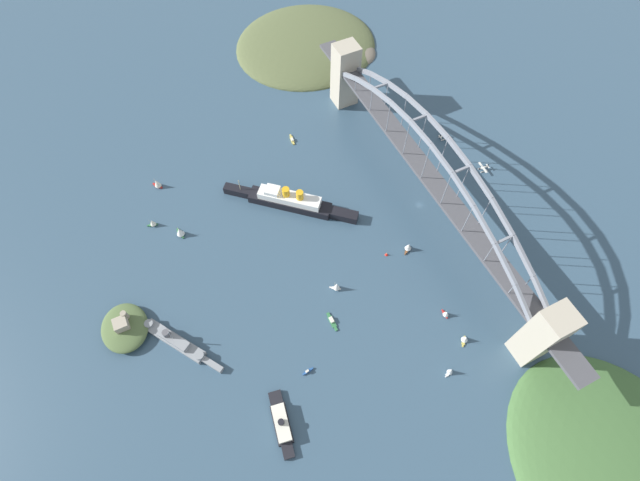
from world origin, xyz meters
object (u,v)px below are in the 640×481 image
harbor_arch_bridge (428,179)px  small_boat_10 (332,321)px  small_boat_2 (157,183)px  small_boat_7 (465,339)px  small_boat_0 (337,286)px  small_boat_6 (408,247)px  ocean_liner (290,201)px  seaplane_second_in_formation (444,136)px  small_boat_1 (450,371)px  small_boat_5 (308,371)px  harbor_ferry_steamer (282,423)px  channel_marker_buoy (387,254)px  small_boat_8 (446,313)px  small_boat_9 (152,223)px  fort_island_mid_harbor (125,327)px  small_boat_4 (180,232)px  seaplane_taxiing_near_bridge (483,168)px  naval_cruiser (174,340)px  small_boat_3 (292,140)px

harbor_arch_bridge → small_boat_10: size_ratio=23.37×
small_boat_2 → small_boat_7: 238.02m
small_boat_0 → small_boat_6: bearing=-85.1°
small_boat_7 → ocean_liner: bearing=21.4°
seaplane_second_in_formation → small_boat_1: small_boat_1 is taller
small_boat_7 → small_boat_6: bearing=-2.1°
harbor_arch_bridge → small_boat_5: bearing=120.7°
harbor_ferry_steamer → channel_marker_buoy: harbor_ferry_steamer is taller
harbor_arch_bridge → small_boat_10: 113.57m
small_boat_5 → small_boat_8: (-5.80, -92.66, 2.08)m
small_boat_7 → small_boat_9: small_boat_9 is taller
fort_island_mid_harbor → small_boat_0: fort_island_mid_harbor is taller
small_boat_4 → small_boat_10: (-102.37, -65.45, -3.28)m
small_boat_1 → small_boat_7: (12.43, -19.14, -0.20)m
small_boat_8 → channel_marker_buoy: bearing=12.0°
seaplane_taxiing_near_bridge → small_boat_4: size_ratio=1.14×
small_boat_1 → small_boat_4: bearing=35.1°
fort_island_mid_harbor → seaplane_taxiing_near_bridge: size_ratio=3.06×
naval_cruiser → small_boat_2: bearing=-11.3°
small_boat_10 → small_boat_1: bearing=-140.8°
small_boat_10 → channel_marker_buoy: (26.20, -54.45, 0.33)m
small_boat_7 → small_boat_8: bearing=3.3°
harbor_ferry_steamer → small_boat_3: (190.02, -91.72, -1.82)m
naval_cruiser → seaplane_second_in_formation: 249.27m
small_boat_2 → harbor_ferry_steamer: bearing=-175.3°
harbor_arch_bridge → small_boat_10: (-51.80, 96.85, -28.87)m
small_boat_0 → small_boat_3: 132.61m
small_boat_5 → channel_marker_buoy: bearing=-59.5°
small_boat_2 → seaplane_second_in_formation: bearing=-103.5°
small_boat_0 → small_boat_5: bearing=135.6°
small_boat_1 → small_boat_4: size_ratio=0.76×
harbor_ferry_steamer → channel_marker_buoy: bearing=-57.6°
ocean_liner → seaplane_second_in_formation: (6.39, -135.10, -3.25)m
small_boat_3 → small_boat_5: bearing=158.7°
seaplane_taxiing_near_bridge → seaplane_second_in_formation: bearing=12.3°
small_boat_0 → small_boat_2: small_boat_0 is taller
seaplane_second_in_formation → small_boat_10: bearing=123.6°
small_boat_0 → small_boat_9: size_ratio=1.25×
small_boat_4 → small_boat_7: size_ratio=1.41×
small_boat_9 → channel_marker_buoy: size_ratio=2.61×
small_boat_2 → small_boat_6: (-126.39, -137.42, -0.30)m
seaplane_taxiing_near_bridge → small_boat_0: small_boat_0 is taller
small_boat_8 → small_boat_4: bearing=45.3°
small_boat_7 → small_boat_2: bearing=34.5°
harbor_ferry_steamer → small_boat_1: bearing=-99.7°
small_boat_3 → small_boat_7: (-194.66, -27.32, 2.47)m
small_boat_7 → small_boat_8: 18.73m
harbor_arch_bridge → small_boat_3: harbor_arch_bridge is taller
harbor_ferry_steamer → small_boat_5: size_ratio=5.16×
small_boat_2 → small_boat_5: (-171.61, -41.12, -3.11)m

